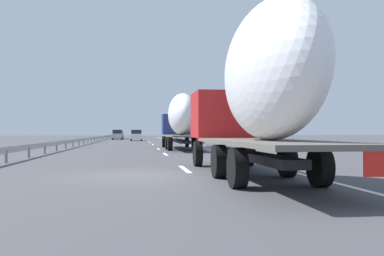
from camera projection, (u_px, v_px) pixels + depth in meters
The scene contains 24 objects.
ground_plane at pixel (137, 143), 53.53m from camera, with size 260.00×260.00×0.00m, color #424247.
lane_stripe_0 at pixel (185, 169), 16.10m from camera, with size 3.20×0.20×0.01m, color white.
lane_stripe_1 at pixel (165, 154), 26.95m from camera, with size 3.20×0.20×0.01m, color white.
lane_stripe_2 at pixel (158, 149), 35.47m from camera, with size 3.20×0.20×0.01m, color white.
lane_stripe_3 at pixel (153, 145), 47.72m from camera, with size 3.20×0.20×0.01m, color white.
lane_stripe_4 at pixel (150, 142), 57.99m from camera, with size 3.20×0.20×0.01m, color white.
lane_stripe_5 at pixel (148, 141), 66.63m from camera, with size 3.20×0.20×0.01m, color white.
lane_stripe_6 at pixel (147, 140), 72.54m from camera, with size 3.20×0.20×0.01m, color white.
lane_stripe_7 at pixel (146, 139), 85.18m from camera, with size 3.20×0.20×0.01m, color white.
lane_stripe_8 at pixel (146, 139), 84.69m from camera, with size 3.20×0.20×0.01m, color white.
edge_line_right at pixel (176, 142), 59.21m from camera, with size 110.00×0.20×0.01m, color white.
truck_lead at pixel (181, 119), 34.86m from camera, with size 13.72×2.55×4.54m.
truck_trailing at pixel (258, 89), 12.66m from camera, with size 12.71×2.55×4.99m.
car_silver_hatch at pixel (117, 135), 79.01m from camera, with size 4.52×1.88×1.86m.
car_black_suv at pixel (119, 134), 93.25m from camera, with size 4.37×1.80×1.81m.
car_white_van at pixel (136, 135), 69.27m from camera, with size 4.26×1.89×1.80m.
car_yellow_coupe at pixel (136, 134), 106.39m from camera, with size 4.64×1.74×1.83m.
road_sign at pixel (184, 125), 59.95m from camera, with size 0.10×0.90×3.46m.
tree_0 at pixel (191, 123), 99.15m from camera, with size 3.99×3.99×5.77m.
tree_1 at pixel (177, 123), 104.42m from camera, with size 3.25×3.25×6.18m.
tree_2 at pixel (192, 119), 89.98m from camera, with size 2.88×2.88×7.21m.
tree_3 at pixel (280, 100), 37.33m from camera, with size 3.91×3.91×6.89m.
tree_4 at pixel (204, 117), 74.66m from camera, with size 2.61×2.61×6.60m.
guardrail_median at pixel (92, 138), 55.73m from camera, with size 94.00×0.10×0.76m.
Camera 1 is at (-14.02, 0.04, 1.43)m, focal length 39.15 mm.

